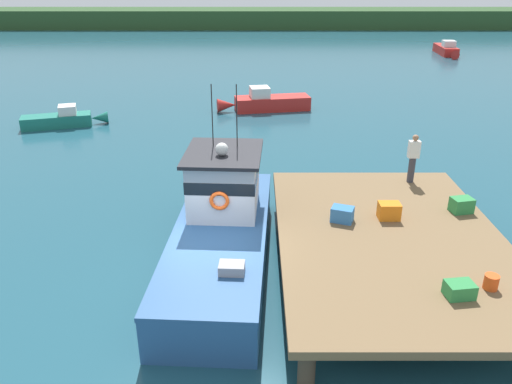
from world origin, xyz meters
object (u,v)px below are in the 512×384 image
Objects in this scene: moored_boat_outer_mooring at (62,119)px; mooring_buoy_outer at (198,176)px; deckhand_by_the_boat at (413,157)px; crate_single_far at (459,290)px; crate_stack_mid_dock at (461,205)px; bait_bucket at (491,282)px; moored_boat_far_left at (266,102)px; crate_stack_near_edge at (389,211)px; main_fishing_boat at (222,225)px; crate_single_by_cleat at (342,214)px; moored_boat_off_the_point at (446,50)px.

moored_boat_outer_mooring is 9.23× the size of mooring_buoy_outer.
crate_single_far is at bearing -96.42° from deckhand_by_the_boat.
crate_stack_mid_dock reaches higher than bait_bucket.
bait_bucket is 0.06× the size of moored_boat_far_left.
crate_stack_near_edge is 19.21m from moored_boat_outer_mooring.
crate_single_far reaches higher than moored_boat_far_left.
moored_boat_far_left reaches higher than mooring_buoy_outer.
crate_stack_near_edge is (4.73, 0.04, 0.43)m from main_fishing_boat.
crate_single_by_cleat is 4.31m from bait_bucket.
crate_stack_mid_dock is 20.61m from moored_boat_outer_mooring.
mooring_buoy_outer is (-4.71, 5.71, -1.17)m from crate_single_by_cleat.
main_fishing_boat is 2.23× the size of moored_boat_outer_mooring.
crate_single_by_cleat is 0.37× the size of deckhand_by_the_boat.
moored_boat_far_left is at bearing 103.14° from bait_bucket.
deckhand_by_the_boat reaches higher than moored_boat_outer_mooring.
crate_single_by_cleat is at bearing -113.11° from moored_boat_off_the_point.
main_fishing_boat is 5.80m from mooring_buoy_outer.
crate_single_by_cleat is 18.36m from moored_boat_outer_mooring.
moored_boat_outer_mooring is at bearing 132.98° from bait_bucket.
crate_stack_mid_dock is 9.81m from mooring_buoy_outer.
crate_stack_near_edge is at bearing 0.45° from main_fishing_boat.
crate_single_far is (0.64, -3.73, -0.07)m from crate_stack_near_edge.
bait_bucket reaches higher than moored_boat_off_the_point.
moored_boat_off_the_point reaches higher than moored_boat_outer_mooring.
crate_stack_mid_dock is 1.00× the size of crate_single_far.
mooring_buoy_outer is (-1.33, 5.59, -0.77)m from main_fishing_boat.
bait_bucket is at bearing -28.84° from main_fishing_boat.
crate_single_by_cleat is (3.38, -0.12, 0.40)m from main_fishing_boat.
crate_stack_near_edge is 16.78m from moored_boat_far_left.
crate_single_far is (1.99, -3.58, -0.04)m from crate_single_by_cleat.
moored_boat_far_left is (-1.84, 16.60, -0.94)m from crate_single_by_cleat.
moored_boat_outer_mooring is (-13.98, 13.12, -1.06)m from crate_stack_near_edge.
crate_single_far is 0.86m from bait_bucket.
crate_stack_near_edge is 0.14× the size of moored_boat_outer_mooring.
deckhand_by_the_boat is 36.76m from moored_boat_off_the_point.
moored_boat_off_the_point is at bearing 62.55° from main_fishing_boat.
main_fishing_boat is 20.61× the size of mooring_buoy_outer.
mooring_buoy_outer is at bearing -43.70° from moored_boat_outer_mooring.
deckhand_by_the_boat is 0.37× the size of moored_boat_outer_mooring.
deckhand_by_the_boat reaches higher than mooring_buoy_outer.
crate_stack_mid_dock is 16.93m from moored_boat_far_left.
crate_single_by_cleat is 40.40m from moored_boat_off_the_point.
crate_stack_mid_dock is 0.11× the size of moored_boat_off_the_point.
main_fishing_boat reaches higher than moored_boat_outer_mooring.
moored_boat_off_the_point is 1.22× the size of moored_boat_outer_mooring.
crate_single_by_cleat is at bearing -83.67° from moored_boat_far_left.
crate_stack_near_edge reaches higher than crate_single_far.
crate_stack_mid_dock is 0.14× the size of moored_boat_outer_mooring.
deckhand_by_the_boat is at bearing 24.20° from main_fishing_boat.
moored_boat_far_left is 11.26m from mooring_buoy_outer.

